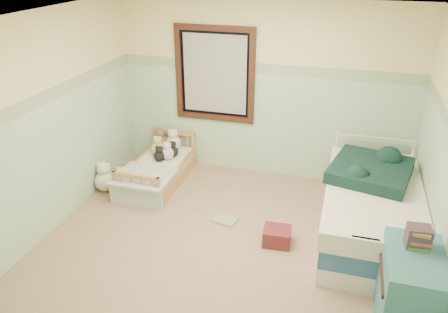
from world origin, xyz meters
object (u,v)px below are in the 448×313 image
(plush_floor_cream, at_px, (105,181))
(plush_floor_tan, at_px, (124,184))
(twin_bed_frame, at_px, (368,229))
(floor_book, at_px, (225,220))
(toddler_bed_frame, at_px, (158,177))
(dresser, at_px, (409,292))
(red_pillow, at_px, (277,236))

(plush_floor_cream, distance_m, plush_floor_tan, 0.28)
(twin_bed_frame, height_order, floor_book, twin_bed_frame)
(plush_floor_cream, height_order, plush_floor_tan, plush_floor_cream)
(toddler_bed_frame, relative_size, dresser, 1.78)
(plush_floor_tan, height_order, floor_book, plush_floor_tan)
(toddler_bed_frame, distance_m, twin_bed_frame, 2.95)
(dresser, relative_size, red_pillow, 2.48)
(plush_floor_tan, bearing_deg, plush_floor_cream, -179.20)
(floor_book, bearing_deg, twin_bed_frame, 15.09)
(plush_floor_tan, bearing_deg, floor_book, -10.02)
(toddler_bed_frame, distance_m, floor_book, 1.39)
(plush_floor_tan, xyz_separation_m, dresser, (3.52, -1.43, 0.25))
(floor_book, bearing_deg, toddler_bed_frame, 161.04)
(toddler_bed_frame, relative_size, plush_floor_tan, 5.20)
(plush_floor_cream, relative_size, floor_book, 1.00)
(twin_bed_frame, distance_m, floor_book, 1.70)
(plush_floor_cream, relative_size, twin_bed_frame, 0.14)
(plush_floor_cream, distance_m, dresser, 4.06)
(plush_floor_cream, relative_size, red_pillow, 0.93)
(toddler_bed_frame, bearing_deg, plush_floor_tan, -127.66)
(toddler_bed_frame, bearing_deg, red_pillow, -26.90)
(toddler_bed_frame, bearing_deg, dresser, -29.95)
(twin_bed_frame, bearing_deg, dresser, -76.89)
(plush_floor_tan, bearing_deg, red_pillow, -13.86)
(plush_floor_cream, distance_m, red_pillow, 2.56)
(toddler_bed_frame, relative_size, plush_floor_cream, 4.71)
(toddler_bed_frame, bearing_deg, floor_book, -29.64)
(toddler_bed_frame, relative_size, red_pillow, 4.40)
(dresser, bearing_deg, twin_bed_frame, 103.11)
(plush_floor_cream, height_order, dresser, dresser)
(toddler_bed_frame, xyz_separation_m, plush_floor_cream, (-0.60, -0.42, 0.06))
(toddler_bed_frame, height_order, dresser, dresser)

